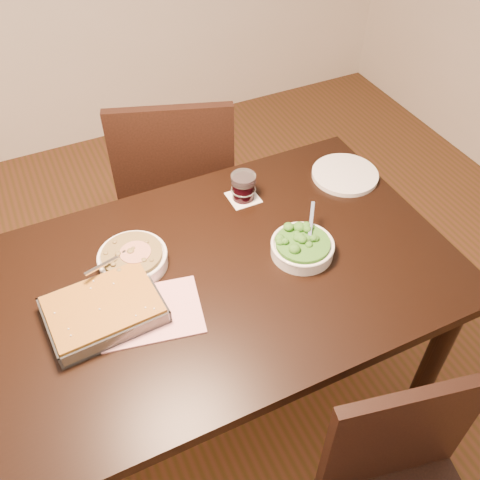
% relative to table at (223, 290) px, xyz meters
% --- Properties ---
extents(ground, '(4.00, 4.00, 0.00)m').
position_rel_table_xyz_m(ground, '(0.00, 0.00, -0.65)').
color(ground, '#473014').
rests_on(ground, ground).
extents(table, '(1.40, 0.90, 0.75)m').
position_rel_table_xyz_m(table, '(0.00, 0.00, 0.00)').
color(table, black).
rests_on(table, ground).
extents(magazine_a, '(0.32, 0.26, 0.01)m').
position_rel_table_xyz_m(magazine_a, '(-0.25, -0.06, 0.10)').
color(magazine_a, '#C7385C').
rests_on(magazine_a, table).
extents(coaster, '(0.10, 0.10, 0.00)m').
position_rel_table_xyz_m(coaster, '(0.20, 0.27, 0.10)').
color(coaster, white).
rests_on(coaster, table).
extents(stew_bowl, '(0.22, 0.21, 0.08)m').
position_rel_table_xyz_m(stew_bowl, '(-0.23, 0.13, 0.12)').
color(stew_bowl, white).
rests_on(stew_bowl, table).
extents(broccoli_bowl, '(0.20, 0.20, 0.08)m').
position_rel_table_xyz_m(broccoli_bowl, '(0.25, -0.04, 0.12)').
color(broccoli_bowl, white).
rests_on(broccoli_bowl, table).
extents(baking_dish, '(0.32, 0.24, 0.06)m').
position_rel_table_xyz_m(baking_dish, '(-0.36, -0.02, 0.12)').
color(baking_dish, silver).
rests_on(baking_dish, table).
extents(wine_tumbler, '(0.08, 0.08, 0.09)m').
position_rel_table_xyz_m(wine_tumbler, '(0.20, 0.27, 0.15)').
color(wine_tumbler, black).
rests_on(wine_tumbler, coaster).
extents(dinner_plate, '(0.24, 0.24, 0.02)m').
position_rel_table_xyz_m(dinner_plate, '(0.58, 0.22, 0.10)').
color(dinner_plate, white).
rests_on(dinner_plate, table).
extents(chair_far, '(0.58, 0.58, 0.97)m').
position_rel_table_xyz_m(chair_far, '(0.10, 0.70, -0.11)').
color(chair_far, black).
rests_on(chair_far, ground).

